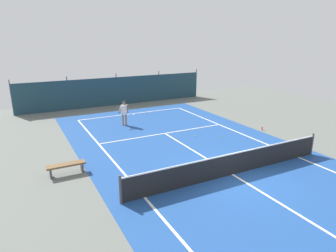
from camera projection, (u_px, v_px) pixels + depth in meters
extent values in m
plane|color=slate|center=(232.00, 175.00, 12.77)|extent=(36.00, 36.00, 0.00)
cube|color=#1E478C|center=(232.00, 175.00, 12.77)|extent=(11.02, 26.60, 0.01)
cube|color=white|center=(133.00, 114.00, 22.87)|extent=(8.22, 0.10, 0.01)
cube|color=white|center=(144.00, 197.00, 10.95)|extent=(0.10, 23.80, 0.01)
cube|color=white|center=(298.00, 157.00, 14.59)|extent=(0.10, 23.80, 0.01)
cube|color=white|center=(165.00, 133.00, 18.20)|extent=(8.22, 0.10, 0.01)
cube|color=white|center=(232.00, 174.00, 12.77)|extent=(0.10, 12.80, 0.01)
cube|color=white|center=(133.00, 114.00, 22.74)|extent=(0.10, 0.30, 0.01)
cube|color=black|center=(233.00, 164.00, 12.64)|extent=(9.92, 0.03, 0.95)
cube|color=white|center=(234.00, 154.00, 12.49)|extent=(9.92, 0.04, 0.05)
cylinder|color=#47474C|center=(120.00, 190.00, 10.39)|extent=(0.10, 0.10, 1.10)
cylinder|color=#47474C|center=(312.00, 144.00, 14.84)|extent=(0.10, 0.10, 1.10)
cube|color=#1E3D4C|center=(117.00, 91.00, 25.58)|extent=(16.22, 0.06, 2.40)
cylinder|color=#595B60|center=(11.00, 98.00, 21.99)|extent=(0.08, 0.08, 2.70)
cylinder|color=#595B60|center=(68.00, 93.00, 23.79)|extent=(0.08, 0.08, 2.70)
cylinder|color=#595B60|center=(117.00, 89.00, 25.59)|extent=(0.08, 0.08, 2.70)
cylinder|color=#595B60|center=(159.00, 86.00, 27.39)|extent=(0.08, 0.08, 2.70)
cylinder|color=#595B60|center=(196.00, 83.00, 29.18)|extent=(0.08, 0.08, 2.70)
cube|color=#234C1E|center=(115.00, 97.00, 26.28)|extent=(14.60, 0.70, 1.10)
cylinder|color=#9E7051|center=(126.00, 119.00, 19.79)|extent=(0.12, 0.12, 0.82)
cylinder|color=#9E7051|center=(123.00, 119.00, 19.79)|extent=(0.12, 0.12, 0.82)
cylinder|color=white|center=(124.00, 112.00, 19.65)|extent=(0.40, 0.40, 0.22)
cube|color=white|center=(124.00, 109.00, 19.59)|extent=(0.41, 0.34, 0.56)
sphere|color=#9E7051|center=(124.00, 103.00, 19.47)|extent=(0.22, 0.22, 0.22)
cylinder|color=black|center=(124.00, 102.00, 19.44)|extent=(0.23, 0.23, 0.04)
cylinder|color=#9E7051|center=(128.00, 109.00, 19.59)|extent=(0.09, 0.09, 0.58)
cylinder|color=#9E7051|center=(120.00, 109.00, 19.47)|extent=(0.32, 0.51, 0.41)
cylinder|color=black|center=(119.00, 112.00, 19.21)|extent=(0.15, 0.26, 0.13)
torus|color=teal|center=(119.00, 109.00, 19.15)|extent=(0.33, 0.25, 0.29)
sphere|color=#CCDB33|center=(150.00, 113.00, 22.99)|extent=(0.07, 0.07, 0.07)
sphere|color=#CCDB33|center=(195.00, 136.00, 17.67)|extent=(0.07, 0.07, 0.07)
sphere|color=#CCDB33|center=(221.00, 136.00, 17.57)|extent=(0.07, 0.07, 0.07)
cube|color=silver|center=(75.00, 95.00, 26.30)|extent=(2.12, 4.33, 0.80)
cube|color=#2D333D|center=(75.00, 88.00, 26.11)|extent=(1.67, 2.00, 0.56)
cylinder|color=black|center=(88.00, 102.00, 25.61)|extent=(0.27, 0.65, 0.64)
cylinder|color=black|center=(67.00, 103.00, 24.93)|extent=(0.27, 0.65, 0.64)
cylinder|color=black|center=(84.00, 96.00, 27.90)|extent=(0.27, 0.65, 0.64)
cylinder|color=black|center=(64.00, 98.00, 27.22)|extent=(0.27, 0.65, 0.64)
cube|color=brown|center=(66.00, 165.00, 12.67)|extent=(1.60, 0.40, 0.08)
cube|color=#4C4C51|center=(50.00, 173.00, 12.44)|extent=(0.08, 0.36, 0.45)
cube|color=#4C4C51|center=(82.00, 167.00, 13.02)|extent=(0.08, 0.36, 0.45)
cylinder|color=#D84C38|center=(262.00, 128.00, 18.81)|extent=(0.08, 0.08, 0.24)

